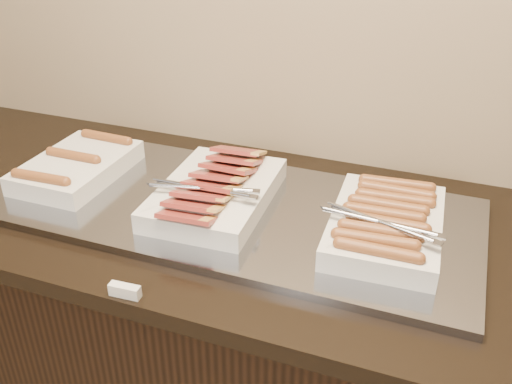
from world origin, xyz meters
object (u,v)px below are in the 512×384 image
dish_center (215,191)px  dish_right (385,224)px  dish_left (77,166)px  warming_tray (225,208)px  counter (226,346)px

dish_center → dish_right: dish_center is taller
dish_left → warming_tray: bearing=-0.1°
warming_tray → dish_left: 0.42m
dish_center → dish_right: (0.41, -0.00, 0.00)m
counter → dish_left: 0.64m
dish_left → dish_center: bearing=-0.6°
warming_tray → dish_center: dish_center is taller
counter → dish_right: bearing=-0.6°
counter → dish_center: bearing=-163.4°
dish_left → dish_right: size_ratio=0.88×
counter → warming_tray: warming_tray is taller
dish_left → counter: bearing=-0.1°
dish_left → dish_center: size_ratio=0.80×
dish_left → dish_right: (0.80, -0.00, 0.01)m
warming_tray → counter: bearing=180.0°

